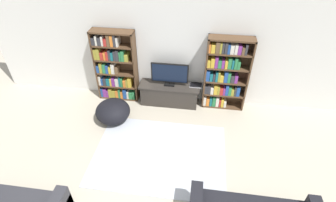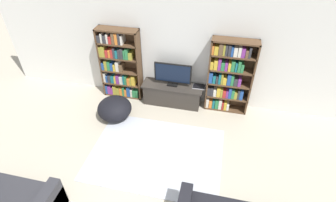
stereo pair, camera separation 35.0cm
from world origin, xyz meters
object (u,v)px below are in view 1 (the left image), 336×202
television (170,74)px  laptop (196,85)px  bookshelf_left (115,67)px  beanbag_ottoman (113,111)px  bookshelf_right (224,74)px  tv_stand (169,94)px

television → laptop: television is taller
television → bookshelf_left: bearing=176.7°
television → beanbag_ottoman: bearing=-144.9°
bookshelf_right → laptop: size_ratio=6.02×
bookshelf_left → television: 1.31m
bookshelf_left → tv_stand: bearing=-4.3°
laptop → bookshelf_right: bearing=2.2°
bookshelf_left → bookshelf_right: 2.54m
bookshelf_left → television: (1.31, -0.07, -0.02)m
tv_stand → laptop: size_ratio=4.89×
beanbag_ottoman → bookshelf_right: bearing=20.5°
laptop → television: bearing=-175.2°
bookshelf_left → bookshelf_right: (2.54, 0.00, 0.05)m
bookshelf_right → tv_stand: 1.38m
bookshelf_left → laptop: bookshelf_left is taller
bookshelf_left → bookshelf_right: same height
tv_stand → television: 0.56m
beanbag_ottoman → television: bearing=35.1°
bookshelf_right → television: (-1.22, -0.08, -0.06)m
tv_stand → television: television is taller
bookshelf_right → laptop: bearing=-177.8°
bookshelf_left → tv_stand: (1.31, -0.10, -0.57)m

